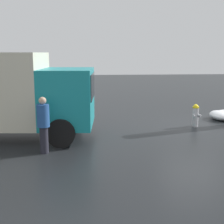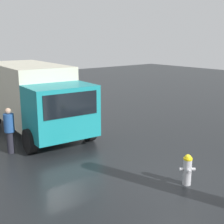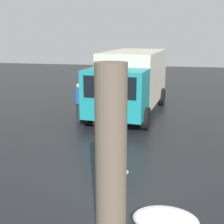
# 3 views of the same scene
# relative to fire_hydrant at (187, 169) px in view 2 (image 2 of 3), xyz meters

# --- Properties ---
(ground_plane) EXTENTS (60.00, 60.00, 0.00)m
(ground_plane) POSITION_rel_fire_hydrant_xyz_m (0.00, -0.00, -0.46)
(ground_plane) COLOR black
(fire_hydrant) EXTENTS (0.38, 0.39, 0.90)m
(fire_hydrant) POSITION_rel_fire_hydrant_xyz_m (0.00, 0.00, 0.00)
(fire_hydrant) COLOR #B7B7BC
(fire_hydrant) RESTS_ON ground_plane
(delivery_truck) EXTENTS (7.04, 3.19, 2.91)m
(delivery_truck) POSITION_rel_fire_hydrant_xyz_m (7.67, 0.89, 1.14)
(delivery_truck) COLOR teal
(delivery_truck) RESTS_ON ground_plane
(pedestrian) EXTENTS (0.36, 0.36, 1.67)m
(pedestrian) POSITION_rel_fire_hydrant_xyz_m (5.60, 2.88, 0.44)
(pedestrian) COLOR #23232D
(pedestrian) RESTS_ON ground_plane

